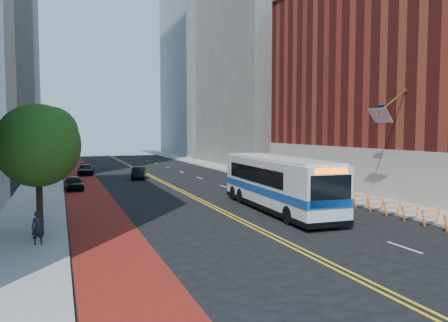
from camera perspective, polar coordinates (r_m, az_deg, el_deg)
name	(u,v)px	position (r m, az deg, el deg)	size (l,w,h in m)	color
ground	(293,246)	(21.35, 9.06, -10.96)	(160.00, 160.00, 0.00)	black
sidewalk_left	(42,184)	(48.22, -22.64, -2.76)	(4.00, 140.00, 0.15)	gray
sidewalk_right	(256,175)	(53.10, 4.23, -1.87)	(4.00, 140.00, 0.15)	gray
bus_lane_paint	(83,183)	(48.25, -18.00, -2.73)	(3.60, 140.00, 0.01)	#60110D
center_line_inner	(157,180)	(49.25, -8.75, -2.45)	(0.14, 140.00, 0.01)	gold
center_line_outer	(160,180)	(49.32, -8.34, -2.44)	(0.14, 140.00, 0.01)	gold
lane_dashes	(181,172)	(58.15, -5.58, -1.44)	(0.14, 98.20, 0.01)	silver
brick_building	(443,69)	(44.29, 26.72, 10.67)	(18.73, 36.00, 22.00)	maroon
midrise_right_near	(271,43)	(75.23, 6.19, 15.09)	(18.00, 26.00, 40.00)	slate
midrise_right_far	(216,34)	(104.18, -1.06, 16.19)	(20.00, 28.00, 55.00)	gray
construction_barriers	(401,208)	(29.55, 22.11, -5.68)	(1.42, 10.91, 1.00)	orange
street_tree	(39,142)	(23.95, -23.00, 2.28)	(4.20, 4.20, 6.70)	black
transit_bus	(277,183)	(30.24, 6.96, -2.84)	(3.48, 13.42, 3.66)	silver
car_a	(74,183)	(42.77, -19.03, -2.72)	(1.54, 3.83, 1.31)	black
car_b	(139,173)	(50.54, -11.08, -1.55)	(1.43, 4.09, 1.35)	black
car_c	(86,170)	(56.81, -17.60, -1.07)	(1.84, 4.51, 1.31)	black
pedestrian	(38,228)	(22.45, -23.13, -8.01)	(0.58, 0.38, 1.59)	black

